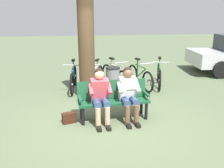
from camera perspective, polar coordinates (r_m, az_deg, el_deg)
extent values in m
plane|color=#566647|center=(5.68, -0.93, -8.34)|extent=(40.00, 40.00, 0.00)
cube|color=#194C2D|center=(5.58, 0.42, -4.07)|extent=(1.63, 0.56, 0.05)
cube|color=#194C2D|center=(5.68, 0.01, -1.19)|extent=(1.61, 0.25, 0.42)
cube|color=#194C2D|center=(5.74, 7.86, -2.22)|extent=(0.09, 0.40, 0.05)
cube|color=#194C2D|center=(5.43, -7.45, -3.30)|extent=(0.09, 0.40, 0.05)
cylinder|color=black|center=(5.70, 7.91, -6.21)|extent=(0.07, 0.07, 0.40)
cylinder|color=black|center=(5.41, -6.73, -7.46)|extent=(0.07, 0.07, 0.40)
cylinder|color=black|center=(6.00, 6.82, -4.99)|extent=(0.07, 0.07, 0.40)
cylinder|color=black|center=(5.72, -7.06, -6.09)|extent=(0.07, 0.07, 0.40)
cube|color=white|center=(5.58, 3.58, -1.01)|extent=(0.40, 0.33, 0.55)
sphere|color=brown|center=(5.46, 3.70, 2.47)|extent=(0.21, 0.21, 0.21)
sphere|color=black|center=(5.48, 3.62, 2.92)|extent=(0.20, 0.20, 0.20)
cylinder|color=#334772|center=(5.49, 5.10, -3.75)|extent=(0.18, 0.41, 0.15)
cylinder|color=brown|center=(5.42, 5.65, -7.10)|extent=(0.11, 0.11, 0.45)
cube|color=black|center=(5.41, 5.91, -9.35)|extent=(0.11, 0.23, 0.07)
cylinder|color=white|center=(5.51, 5.93, -0.63)|extent=(0.11, 0.31, 0.23)
cylinder|color=#334772|center=(5.44, 3.08, -3.91)|extent=(0.18, 0.41, 0.15)
cylinder|color=brown|center=(5.36, 3.59, -7.30)|extent=(0.11, 0.11, 0.45)
cube|color=black|center=(5.36, 3.84, -9.58)|extent=(0.11, 0.23, 0.07)
cylinder|color=white|center=(5.40, 1.88, -0.90)|extent=(0.11, 0.31, 0.23)
cube|color=silver|center=(5.29, 4.45, -1.36)|extent=(0.21, 0.13, 0.09)
cube|color=#D84C59|center=(5.45, -2.93, -1.44)|extent=(0.40, 0.33, 0.55)
sphere|color=#D8A884|center=(5.33, -2.95, 2.12)|extent=(0.21, 0.21, 0.21)
sphere|color=black|center=(5.35, -3.01, 2.58)|extent=(0.20, 0.20, 0.20)
cylinder|color=#334772|center=(5.35, -1.49, -4.26)|extent=(0.18, 0.41, 0.15)
cylinder|color=#D8A884|center=(5.27, -1.07, -7.71)|extent=(0.11, 0.11, 0.45)
cube|color=black|center=(5.26, -0.84, -10.04)|extent=(0.11, 0.23, 0.07)
cylinder|color=#D84C59|center=(5.35, -0.62, -1.06)|extent=(0.11, 0.31, 0.23)
cylinder|color=#334772|center=(5.32, -3.61, -4.41)|extent=(0.18, 0.41, 0.15)
cylinder|color=#D8A884|center=(5.24, -3.23, -7.89)|extent=(0.11, 0.11, 0.45)
cube|color=black|center=(5.23, -3.03, -10.23)|extent=(0.11, 0.23, 0.07)
cylinder|color=#D84C59|center=(5.29, -4.87, -1.33)|extent=(0.11, 0.31, 0.23)
cube|color=#3F1E14|center=(5.58, -9.90, -7.71)|extent=(0.33, 0.23, 0.24)
cylinder|color=#4C3823|center=(6.77, -5.97, 9.23)|extent=(0.44, 0.44, 3.07)
cylinder|color=slate|center=(7.08, 0.18, 0.38)|extent=(0.39, 0.39, 0.83)
cylinder|color=black|center=(6.97, 0.18, 3.79)|extent=(0.41, 0.41, 0.03)
torus|color=black|center=(7.74, 10.97, 0.81)|extent=(0.24, 0.65, 0.66)
cylinder|color=silver|center=(7.74, 10.97, 0.81)|extent=(0.06, 0.07, 0.06)
torus|color=black|center=(8.72, 10.70, 2.62)|extent=(0.24, 0.65, 0.66)
cylinder|color=silver|center=(8.72, 10.70, 2.62)|extent=(0.06, 0.07, 0.06)
cylinder|color=#337238|center=(8.14, 10.97, 4.35)|extent=(0.21, 0.62, 0.04)
cylinder|color=#337238|center=(8.11, 10.91, 2.85)|extent=(0.20, 0.58, 0.43)
cylinder|color=#337238|center=(8.34, 10.89, 4.08)|extent=(0.04, 0.04, 0.55)
cube|color=black|center=(8.28, 10.99, 5.97)|extent=(0.15, 0.24, 0.05)
cylinder|color=#B2B2B7|center=(7.71, 11.16, 4.95)|extent=(0.47, 0.16, 0.03)
torus|color=black|center=(7.51, 8.28, 0.46)|extent=(0.22, 0.65, 0.66)
cylinder|color=silver|center=(7.51, 8.28, 0.46)|extent=(0.06, 0.07, 0.06)
torus|color=black|center=(8.37, 4.81, 2.26)|extent=(0.22, 0.65, 0.66)
cylinder|color=silver|center=(8.37, 4.81, 2.26)|extent=(0.06, 0.07, 0.06)
cylinder|color=#337238|center=(7.84, 6.54, 4.09)|extent=(0.19, 0.62, 0.04)
cylinder|color=#337238|center=(7.82, 6.77, 2.54)|extent=(0.18, 0.59, 0.43)
cylinder|color=#337238|center=(8.02, 5.90, 3.80)|extent=(0.04, 0.04, 0.55)
cube|color=black|center=(7.96, 5.96, 5.77)|extent=(0.14, 0.24, 0.05)
cylinder|color=#B2B2B7|center=(7.46, 8.06, 4.72)|extent=(0.47, 0.15, 0.03)
torus|color=black|center=(7.57, 2.53, 0.75)|extent=(0.30, 0.63, 0.66)
cylinder|color=silver|center=(7.57, 2.53, 0.75)|extent=(0.07, 0.07, 0.06)
torus|color=black|center=(8.42, -1.18, 2.40)|extent=(0.30, 0.63, 0.66)
cylinder|color=silver|center=(8.42, -1.18, 2.40)|extent=(0.07, 0.07, 0.06)
cylinder|color=silver|center=(7.90, 0.59, 4.28)|extent=(0.27, 0.60, 0.04)
cylinder|color=silver|center=(7.88, 0.88, 2.75)|extent=(0.26, 0.57, 0.43)
cylinder|color=silver|center=(8.07, -0.07, 3.97)|extent=(0.04, 0.04, 0.55)
cube|color=black|center=(8.01, -0.08, 5.92)|extent=(0.17, 0.24, 0.05)
cylinder|color=#B2B2B7|center=(7.52, 2.17, 4.97)|extent=(0.46, 0.21, 0.03)
torus|color=black|center=(7.28, -4.76, 0.05)|extent=(0.27, 0.64, 0.66)
cylinder|color=silver|center=(7.28, -4.76, 0.05)|extent=(0.07, 0.07, 0.06)
torus|color=black|center=(8.22, -2.80, 2.04)|extent=(0.27, 0.64, 0.66)
cylinder|color=silver|center=(8.22, -2.80, 2.04)|extent=(0.07, 0.07, 0.06)
cylinder|color=silver|center=(7.65, -3.77, 3.85)|extent=(0.25, 0.61, 0.04)
cylinder|color=silver|center=(7.63, -3.90, 2.25)|extent=(0.23, 0.58, 0.43)
cylinder|color=silver|center=(7.85, -3.41, 3.57)|extent=(0.04, 0.04, 0.55)
cube|color=black|center=(7.79, -3.45, 5.58)|extent=(0.16, 0.24, 0.05)
cylinder|color=#B2B2B7|center=(7.23, -4.64, 4.46)|extent=(0.46, 0.19, 0.03)
torus|color=black|center=(7.29, -9.27, -0.09)|extent=(0.11, 0.66, 0.66)
cylinder|color=silver|center=(7.29, -9.27, -0.09)|extent=(0.05, 0.06, 0.06)
torus|color=black|center=(8.26, -8.56, 1.94)|extent=(0.11, 0.66, 0.66)
cylinder|color=silver|center=(8.26, -8.56, 1.94)|extent=(0.05, 0.06, 0.06)
cylinder|color=#1E519E|center=(7.68, -9.02, 3.72)|extent=(0.09, 0.63, 0.04)
cylinder|color=#1E519E|center=(7.65, -9.01, 2.13)|extent=(0.09, 0.60, 0.43)
cylinder|color=#1E519E|center=(7.88, -8.86, 3.45)|extent=(0.04, 0.04, 0.55)
cube|color=black|center=(7.82, -8.95, 5.45)|extent=(0.11, 0.23, 0.05)
cylinder|color=#B2B2B7|center=(7.25, -9.39, 4.31)|extent=(0.48, 0.07, 0.03)
cylinder|color=black|center=(9.87, 23.87, 3.03)|extent=(0.65, 0.27, 0.64)
cylinder|color=black|center=(11.46, 19.88, 5.18)|extent=(0.65, 0.27, 0.64)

